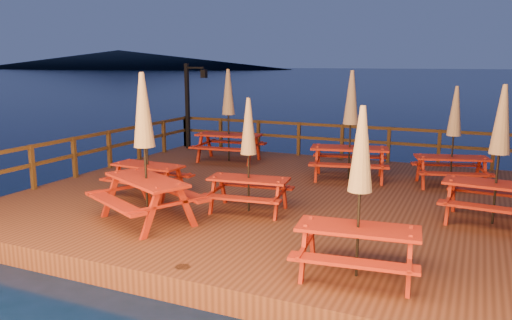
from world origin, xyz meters
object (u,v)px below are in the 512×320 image
at_px(lamp_post, 191,98).
at_px(picnic_table_2, 499,153).
at_px(picnic_table_1, 360,190).
at_px(picnic_table_0, 249,153).

xyz_separation_m(lamp_post, picnic_table_2, (9.72, -4.96, -0.41)).
relative_size(picnic_table_1, picnic_table_2, 0.93).
height_order(picnic_table_0, picnic_table_2, picnic_table_2).
bearing_deg(picnic_table_0, picnic_table_1, -46.09).
relative_size(lamp_post, picnic_table_2, 1.13).
distance_m(picnic_table_1, picnic_table_2, 3.90).
relative_size(picnic_table_0, picnic_table_2, 0.89).
height_order(lamp_post, picnic_table_2, lamp_post).
distance_m(lamp_post, picnic_table_2, 10.92).
height_order(lamp_post, picnic_table_1, lamp_post).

